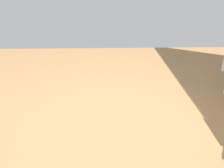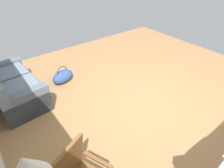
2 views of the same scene
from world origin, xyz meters
The scene contains 3 objects.
ground_plane centered at (0.00, 0.00, 0.00)m, with size 7.29×7.29×0.00m, color #9E7247.
couch centered at (1.83, 2.08, 0.31)m, with size 1.65×0.95×0.85m.
duffel_bag centered at (1.86, 0.98, 0.15)m, with size 0.45×0.62×0.43m.
Camera 2 is at (-1.89, 2.37, 2.61)m, focal length 29.91 mm.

